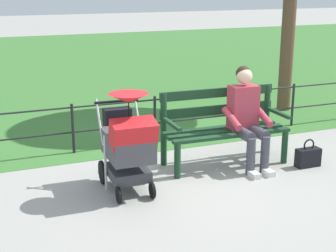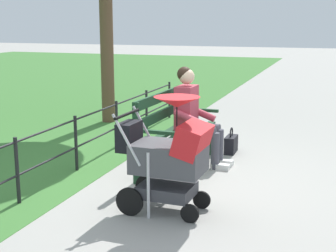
{
  "view_description": "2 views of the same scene",
  "coord_description": "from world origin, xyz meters",
  "views": [
    {
      "loc": [
        2.5,
        5.42,
        2.31
      ],
      "look_at": [
        0.34,
        0.13,
        0.65
      ],
      "focal_mm": 54.08,
      "sensor_mm": 36.0,
      "label": 1
    },
    {
      "loc": [
        5.22,
        1.8,
        1.85
      ],
      "look_at": [
        0.13,
        0.05,
        0.69
      ],
      "focal_mm": 52.43,
      "sensor_mm": 36.0,
      "label": 2
    }
  ],
  "objects": [
    {
      "name": "person_on_bench",
      "position": [
        -0.74,
        0.11,
        0.68
      ],
      "size": [
        0.54,
        0.74,
        1.28
      ],
      "color": "#42424C",
      "rests_on": "ground"
    },
    {
      "name": "park_fence",
      "position": [
        -0.27,
        -1.21,
        0.42
      ],
      "size": [
        7.22,
        0.04,
        0.7
      ],
      "color": "black",
      "rests_on": "ground"
    },
    {
      "name": "stroller",
      "position": [
        0.91,
        0.33,
        0.59
      ],
      "size": [
        0.53,
        0.9,
        1.15
      ],
      "color": "black",
      "rests_on": "ground"
    },
    {
      "name": "grass_lawn",
      "position": [
        0.0,
        -8.8,
        0.0
      ],
      "size": [
        40.0,
        16.0,
        0.01
      ],
      "primitive_type": "cube",
      "color": "#3D7533",
      "rests_on": "ground"
    },
    {
      "name": "park_bench",
      "position": [
        -0.52,
        -0.12,
        0.53
      ],
      "size": [
        1.62,
        0.65,
        0.96
      ],
      "color": "#193D23",
      "rests_on": "ground"
    },
    {
      "name": "ground_plane",
      "position": [
        0.0,
        0.0,
        0.0
      ],
      "size": [
        60.0,
        60.0,
        0.0
      ],
      "primitive_type": "plane",
      "color": "#9E9B93"
    },
    {
      "name": "handbag",
      "position": [
        -1.47,
        0.45,
        0.13
      ],
      "size": [
        0.32,
        0.14,
        0.37
      ],
      "color": "black",
      "rests_on": "ground"
    }
  ]
}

